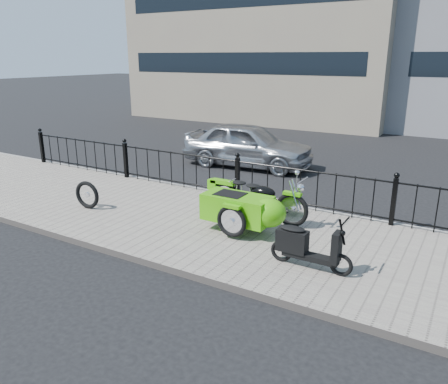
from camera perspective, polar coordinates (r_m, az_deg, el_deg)
The scene contains 9 objects.
ground at distance 9.38m, azimuth -2.14°, elevation -3.47°, with size 120.00×120.00×0.00m, color black.
sidewalk at distance 8.97m, azimuth -3.87°, elevation -4.08°, with size 30.00×3.80×0.12m, color gray.
curb at distance 10.53m, azimuth 2.10°, elevation -0.77°, with size 30.00×0.10×0.12m, color gray.
iron_fence at distance 10.26m, azimuth 1.76°, elevation 1.83°, with size 14.11×0.11×1.08m.
building_tan at distance 25.85m, azimuth 6.40°, elevation 23.17°, with size 14.00×8.01×12.00m.
motorcycle_sidecar at distance 8.28m, azimuth 3.27°, elevation -1.98°, with size 2.28×1.48×0.98m.
scooter at distance 7.02m, azimuth 10.55°, elevation -6.98°, with size 1.35×0.39×0.91m.
spare_tire at distance 9.99m, azimuth -17.44°, elevation -0.36°, with size 0.62×0.62×0.09m, color black.
sedan_car at distance 13.67m, azimuth 3.13°, elevation 6.18°, with size 1.63×4.05×1.38m, color #ABADB2.
Camera 1 is at (4.77, -7.36, 3.33)m, focal length 35.00 mm.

